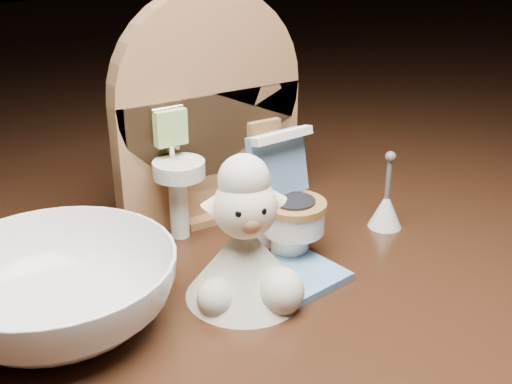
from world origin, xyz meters
TOP-DOWN VIEW (x-y plane):
  - backdrop_panel at (-0.00, 0.06)m, footprint 0.13×0.05m
  - toy_toilet at (0.01, -0.00)m, footprint 0.04×0.05m
  - bath_mat at (-0.00, -0.04)m, footprint 0.06×0.05m
  - toilet_brush at (0.09, -0.01)m, footprint 0.02×0.02m
  - plush_lamb at (-0.03, -0.04)m, footprint 0.06×0.07m
  - ceramic_bowl at (-0.13, -0.01)m, footprint 0.14×0.14m

SIDE VIEW (x-z plane):
  - bath_mat at x=0.00m, z-range 0.00..0.00m
  - toilet_brush at x=0.09m, z-range -0.01..0.04m
  - ceramic_bowl at x=-0.13m, z-range 0.00..0.04m
  - toy_toilet at x=0.01m, z-range -0.01..0.07m
  - plush_lamb at x=-0.03m, z-range -0.01..0.07m
  - backdrop_panel at x=0.00m, z-range -0.01..0.14m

